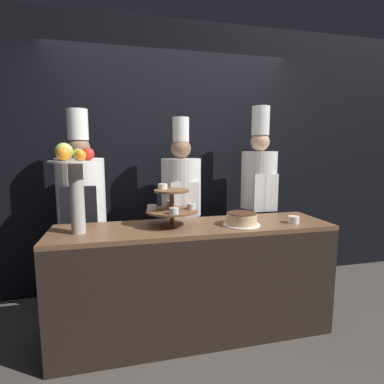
% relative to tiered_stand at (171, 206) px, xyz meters
% --- Properties ---
extents(ground_plane, '(14.00, 14.00, 0.00)m').
position_rel_tiered_stand_xyz_m(ground_plane, '(0.18, -0.31, -1.06)').
color(ground_plane, '#47423D').
extents(wall_back, '(10.00, 0.06, 2.80)m').
position_rel_tiered_stand_xyz_m(wall_back, '(0.18, 0.93, 0.34)').
color(wall_back, black).
rests_on(wall_back, ground_plane).
extents(buffet_counter, '(2.17, 0.56, 0.90)m').
position_rel_tiered_stand_xyz_m(buffet_counter, '(0.18, -0.03, -0.60)').
color(buffet_counter, black).
rests_on(buffet_counter, ground_plane).
extents(tiered_stand, '(0.40, 0.40, 0.32)m').
position_rel_tiered_stand_xyz_m(tiered_stand, '(0.00, 0.00, 0.00)').
color(tiered_stand, brown).
rests_on(tiered_stand, buffet_counter).
extents(fruit_pedestal, '(0.35, 0.35, 0.64)m').
position_rel_tiered_stand_xyz_m(fruit_pedestal, '(-0.69, -0.05, 0.26)').
color(fruit_pedestal, '#B2ADA8').
rests_on(fruit_pedestal, buffet_counter).
extents(cake_round, '(0.29, 0.29, 0.10)m').
position_rel_tiered_stand_xyz_m(cake_round, '(0.54, -0.11, -0.11)').
color(cake_round, white).
rests_on(cake_round, buffet_counter).
extents(cup_white, '(0.09, 0.09, 0.06)m').
position_rel_tiered_stand_xyz_m(cup_white, '(0.97, -0.15, -0.12)').
color(cup_white, white).
rests_on(cup_white, buffet_counter).
extents(chef_left, '(0.41, 0.41, 1.84)m').
position_rel_tiered_stand_xyz_m(chef_left, '(-0.72, 0.55, -0.08)').
color(chef_left, black).
rests_on(chef_left, ground_plane).
extents(chef_center_left, '(0.38, 0.38, 1.79)m').
position_rel_tiered_stand_xyz_m(chef_center_left, '(0.19, 0.55, -0.09)').
color(chef_center_left, '#28282D').
rests_on(chef_center_left, ground_plane).
extents(chef_center_right, '(0.36, 0.36, 1.92)m').
position_rel_tiered_stand_xyz_m(chef_center_right, '(1.00, 0.55, -0.02)').
color(chef_center_right, black).
rests_on(chef_center_right, ground_plane).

